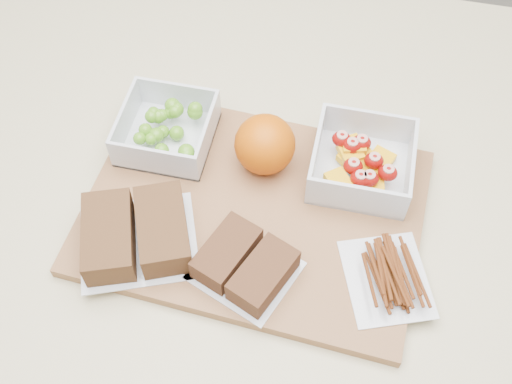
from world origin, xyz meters
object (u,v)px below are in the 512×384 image
cutting_board (253,211)px  pretzel_bag (388,275)px  orange (265,144)px  grape_container (169,130)px  sandwich_bag_center (245,264)px  sandwich_bag_left (136,233)px  fruit_container (361,163)px

cutting_board → pretzel_bag: bearing=-16.8°
cutting_board → orange: orange is taller
grape_container → sandwich_bag_center: bearing=-50.2°
grape_container → pretzel_bag: bearing=-25.5°
orange → sandwich_bag_left: bearing=-129.8°
fruit_container → orange: 0.13m
sandwich_bag_left → pretzel_bag: size_ratio=1.25×
sandwich_bag_center → sandwich_bag_left: bearing=175.5°
grape_container → orange: 0.13m
fruit_container → pretzel_bag: bearing=-70.9°
orange → sandwich_bag_center: orange is taller
sandwich_bag_left → pretzel_bag: bearing=2.7°
orange → sandwich_bag_left: (-0.13, -0.15, -0.02)m
fruit_container → orange: (-0.12, -0.01, 0.02)m
grape_container → sandwich_bag_center: grape_container is taller
fruit_container → sandwich_bag_left: 0.30m
grape_container → sandwich_bag_center: 0.22m
grape_container → sandwich_bag_left: size_ratio=0.68×
fruit_container → sandwich_bag_left: fruit_container is taller
sandwich_bag_left → pretzel_bag: 0.30m
fruit_container → pretzel_bag: fruit_container is taller
cutting_board → orange: size_ratio=5.31×
orange → sandwich_bag_center: bearing=-86.3°
sandwich_bag_left → sandwich_bag_center: 0.14m
cutting_board → grape_container: size_ratio=3.54×
fruit_container → pretzel_bag: size_ratio=0.90×
sandwich_bag_left → pretzel_bag: (0.30, 0.01, -0.01)m
grape_container → orange: orange is taller
orange → sandwich_bag_left: size_ratio=0.45×
fruit_container → sandwich_bag_center: 0.21m
cutting_board → sandwich_bag_left: sandwich_bag_left is taller
cutting_board → pretzel_bag: (0.17, -0.06, 0.02)m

